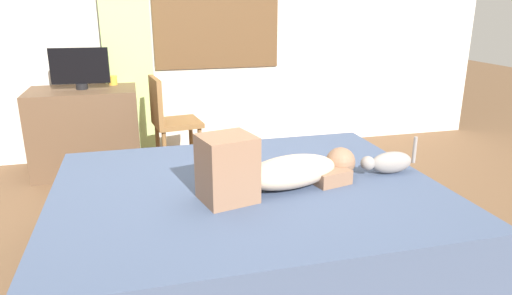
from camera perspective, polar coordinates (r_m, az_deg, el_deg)
The scene contains 10 objects.
ground_plane at distance 2.80m, azimuth -2.91°, elevation -13.72°, with size 16.00×16.00×0.00m, color brown.
back_wall_with_window at distance 4.59m, azimuth -9.08°, elevation 17.32°, with size 6.40×0.14×2.90m.
bed at distance 2.66m, azimuth -1.01°, elevation -9.64°, with size 2.15×1.74×0.49m.
person_lying at distance 2.46m, azimuth 2.42°, elevation -2.76°, with size 0.94×0.45×0.34m.
cat at distance 2.82m, azimuth 16.08°, elevation -1.77°, with size 0.36×0.12×0.21m.
desk at distance 4.33m, azimuth -20.27°, elevation 1.95°, with size 0.90×0.56×0.74m.
tv_monitor at distance 4.22m, azimuth -20.97°, elevation 9.19°, with size 0.48×0.10×0.35m.
cup at distance 4.37m, azimuth -17.29°, elevation 7.94°, with size 0.07×0.07×0.08m, color gold.
chair_by_desk at distance 4.00m, azimuth -10.74°, elevation 3.58°, with size 0.43×0.43×0.86m.
curtain_left at distance 4.45m, azimuth -15.92°, elevation 15.05°, with size 0.44×0.06×2.62m, color #ADCC75.
Camera 1 is at (-0.47, -2.35, 1.46)m, focal length 32.32 mm.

